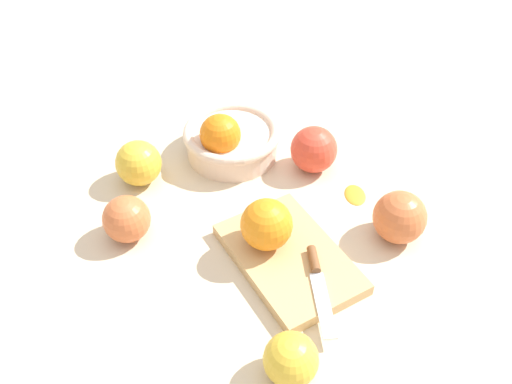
{
  "coord_description": "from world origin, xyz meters",
  "views": [
    {
      "loc": [
        0.53,
        -0.4,
        0.68
      ],
      "look_at": [
        -0.01,
        0.02,
        0.04
      ],
      "focal_mm": 40.42,
      "sensor_mm": 36.0,
      "label": 1
    }
  ],
  "objects_px": {
    "cutting_board": "(289,258)",
    "knife": "(318,278)",
    "apple_back_right": "(400,217)",
    "apple_front_left": "(127,219)",
    "bowl": "(230,139)",
    "apple_back_left": "(314,149)",
    "orange_on_board": "(267,225)",
    "apple_front_right": "(291,360)",
    "apple_front_left_2": "(139,163)"
  },
  "relations": [
    {
      "from": "cutting_board",
      "to": "knife",
      "type": "height_order",
      "value": "knife"
    },
    {
      "from": "apple_back_right",
      "to": "apple_front_left",
      "type": "bearing_deg",
      "value": -128.04
    },
    {
      "from": "bowl",
      "to": "cutting_board",
      "type": "distance_m",
      "value": 0.28
    },
    {
      "from": "bowl",
      "to": "knife",
      "type": "height_order",
      "value": "bowl"
    },
    {
      "from": "bowl",
      "to": "apple_front_left",
      "type": "bearing_deg",
      "value": -75.48
    },
    {
      "from": "bowl",
      "to": "apple_back_left",
      "type": "xyz_separation_m",
      "value": [
        0.12,
        0.1,
        0.0
      ]
    },
    {
      "from": "knife",
      "to": "cutting_board",
      "type": "bearing_deg",
      "value": 179.7
    },
    {
      "from": "orange_on_board",
      "to": "apple_front_right",
      "type": "distance_m",
      "value": 0.21
    },
    {
      "from": "apple_back_right",
      "to": "bowl",
      "type": "bearing_deg",
      "value": -164.88
    },
    {
      "from": "knife",
      "to": "apple_back_right",
      "type": "height_order",
      "value": "apple_back_right"
    },
    {
      "from": "bowl",
      "to": "cutting_board",
      "type": "relative_size",
      "value": 0.79
    },
    {
      "from": "knife",
      "to": "apple_back_left",
      "type": "relative_size",
      "value": 1.68
    },
    {
      "from": "orange_on_board",
      "to": "apple_back_left",
      "type": "height_order",
      "value": "orange_on_board"
    },
    {
      "from": "cutting_board",
      "to": "apple_front_left_2",
      "type": "xyz_separation_m",
      "value": [
        -0.3,
        -0.08,
        0.03
      ]
    },
    {
      "from": "bowl",
      "to": "apple_front_left_2",
      "type": "bearing_deg",
      "value": -103.66
    },
    {
      "from": "cutting_board",
      "to": "knife",
      "type": "distance_m",
      "value": 0.06
    },
    {
      "from": "apple_back_left",
      "to": "apple_front_left_2",
      "type": "bearing_deg",
      "value": -121.47
    },
    {
      "from": "knife",
      "to": "apple_front_right",
      "type": "bearing_deg",
      "value": -56.16
    },
    {
      "from": "bowl",
      "to": "apple_front_right",
      "type": "distance_m",
      "value": 0.45
    },
    {
      "from": "orange_on_board",
      "to": "bowl",
      "type": "bearing_deg",
      "value": 156.89
    },
    {
      "from": "orange_on_board",
      "to": "apple_front_left_2",
      "type": "relative_size",
      "value": 1.0
    },
    {
      "from": "knife",
      "to": "apple_back_left",
      "type": "height_order",
      "value": "apple_back_left"
    },
    {
      "from": "apple_back_right",
      "to": "apple_back_left",
      "type": "distance_m",
      "value": 0.21
    },
    {
      "from": "orange_on_board",
      "to": "apple_front_right",
      "type": "bearing_deg",
      "value": -30.4
    },
    {
      "from": "apple_front_right",
      "to": "apple_back_left",
      "type": "relative_size",
      "value": 0.86
    },
    {
      "from": "orange_on_board",
      "to": "apple_front_left",
      "type": "height_order",
      "value": "orange_on_board"
    },
    {
      "from": "apple_front_left_2",
      "to": "apple_back_left",
      "type": "bearing_deg",
      "value": 58.53
    },
    {
      "from": "apple_front_left_2",
      "to": "orange_on_board",
      "type": "bearing_deg",
      "value": 14.96
    },
    {
      "from": "orange_on_board",
      "to": "apple_front_right",
      "type": "height_order",
      "value": "orange_on_board"
    },
    {
      "from": "apple_back_right",
      "to": "orange_on_board",
      "type": "bearing_deg",
      "value": -119.09
    },
    {
      "from": "knife",
      "to": "apple_back_left",
      "type": "xyz_separation_m",
      "value": [
        -0.21,
        0.18,
        0.02
      ]
    },
    {
      "from": "knife",
      "to": "apple_front_left_2",
      "type": "height_order",
      "value": "apple_front_left_2"
    },
    {
      "from": "knife",
      "to": "apple_front_left_2",
      "type": "distance_m",
      "value": 0.38
    },
    {
      "from": "bowl",
      "to": "apple_front_left",
      "type": "distance_m",
      "value": 0.26
    },
    {
      "from": "apple_front_left",
      "to": "apple_front_right",
      "type": "bearing_deg",
      "value": 7.33
    },
    {
      "from": "apple_front_right",
      "to": "apple_front_left_2",
      "type": "height_order",
      "value": "apple_front_left_2"
    },
    {
      "from": "apple_front_left",
      "to": "apple_front_left_2",
      "type": "relative_size",
      "value": 0.95
    },
    {
      "from": "apple_back_left",
      "to": "apple_front_left_2",
      "type": "xyz_separation_m",
      "value": [
        -0.16,
        -0.26,
        -0.0
      ]
    },
    {
      "from": "apple_back_left",
      "to": "cutting_board",
      "type": "bearing_deg",
      "value": -50.99
    },
    {
      "from": "apple_back_right",
      "to": "apple_front_right",
      "type": "height_order",
      "value": "apple_back_right"
    },
    {
      "from": "orange_on_board",
      "to": "apple_front_left",
      "type": "distance_m",
      "value": 0.22
    },
    {
      "from": "bowl",
      "to": "cutting_board",
      "type": "height_order",
      "value": "bowl"
    },
    {
      "from": "apple_back_right",
      "to": "apple_front_left_2",
      "type": "relative_size",
      "value": 1.05
    },
    {
      "from": "cutting_board",
      "to": "apple_front_right",
      "type": "relative_size",
      "value": 3.15
    },
    {
      "from": "apple_front_left",
      "to": "apple_front_right",
      "type": "distance_m",
      "value": 0.35
    },
    {
      "from": "apple_back_left",
      "to": "apple_back_right",
      "type": "bearing_deg",
      "value": -2.02
    },
    {
      "from": "bowl",
      "to": "orange_on_board",
      "type": "distance_m",
      "value": 0.24
    },
    {
      "from": "bowl",
      "to": "apple_front_left",
      "type": "height_order",
      "value": "bowl"
    },
    {
      "from": "apple_front_left",
      "to": "apple_back_right",
      "type": "xyz_separation_m",
      "value": [
        0.26,
        0.33,
        0.0
      ]
    },
    {
      "from": "orange_on_board",
      "to": "apple_back_left",
      "type": "relative_size",
      "value": 0.95
    }
  ]
}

